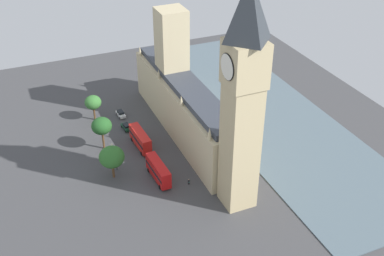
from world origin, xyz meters
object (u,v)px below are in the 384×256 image
Objects in this scene: parliament_building at (184,100)px; clock_tower at (243,97)px; car_white_corner at (121,114)px; car_dark_green_by_river_gate at (126,127)px; plane_tree_opposite_hall at (102,126)px; street_lamp_under_trees at (116,155)px; street_lamp_leading at (112,150)px; pedestrian_near_tower at (189,182)px; double_decker_bus_trailing at (158,170)px; plane_tree_far_end at (112,157)px; double_decker_bus_kerbside at (140,139)px; plane_tree_midblock at (93,103)px.

clock_tower reaches higher than parliament_building.
car_white_corner and car_dark_green_by_river_gate have the same top height.
street_lamp_under_trees is at bearing 93.31° from plane_tree_opposite_hall.
street_lamp_leading is (-0.49, 7.83, -2.69)m from plane_tree_opposite_hall.
parliament_building is at bearing -103.75° from pedestrian_near_tower.
double_decker_bus_trailing is at bearing 137.70° from street_lamp_under_trees.
plane_tree_far_end is 0.92× the size of plane_tree_opposite_hall.
double_decker_bus_kerbside is at bearing -152.26° from street_lamp_leading.
clock_tower reaches higher than plane_tree_opposite_hall.
plane_tree_far_end is 1.39× the size of street_lamp_leading.
double_decker_bus_trailing reaches higher than pedestrian_near_tower.
plane_tree_opposite_hall is (8.21, 6.88, 6.16)m from car_dark_green_by_river_gate.
car_dark_green_by_river_gate is (0.53, 7.59, -0.00)m from car_white_corner.
parliament_building is at bearing -153.20° from street_lamp_under_trees.
double_decker_bus_kerbside is 7.09× the size of pedestrian_near_tower.
car_white_corner is at bearing -121.15° from plane_tree_opposite_hall.
parliament_building is 38.35m from clock_tower.
plane_tree_opposite_hall is 1.51× the size of street_lamp_leading.
street_lamp_leading reaches higher than pedestrian_near_tower.
clock_tower is 31.72m from double_decker_bus_trailing.
parliament_building is 12.82× the size of car_white_corner.
street_lamp_under_trees is (-1.50, -2.48, -1.30)m from plane_tree_far_end.
clock_tower is at bearing 124.70° from plane_tree_opposite_hall.
double_decker_bus_kerbside is 11.54m from street_lamp_under_trees.
parliament_building reaches higher than plane_tree_opposite_hall.
car_white_corner is 1.02× the size of car_dark_green_by_river_gate.
street_lamp_leading is at bearing -155.34° from double_decker_bus_kerbside.
plane_tree_far_end reaches higher than car_dark_green_by_river_gate.
parliament_building is 18.33m from car_dark_green_by_river_gate.
double_decker_bus_trailing is 13.51m from street_lamp_leading.
plane_tree_opposite_hall reaches higher than double_decker_bus_kerbside.
street_lamp_under_trees is (14.41, -12.33, 4.02)m from pedestrian_near_tower.
plane_tree_far_end is 5.64m from street_lamp_leading.
plane_tree_midblock is at bearing 110.00° from double_decker_bus_kerbside.
double_decker_bus_trailing is at bearing -32.22° from pedestrian_near_tower.
plane_tree_far_end is (23.62, -19.79, -21.18)m from clock_tower.
plane_tree_opposite_hall is at bearing 157.78° from double_decker_bus_kerbside.
parliament_building reaches higher than double_decker_bus_kerbside.
plane_tree_far_end is at bearing -26.02° from pedestrian_near_tower.
plane_tree_opposite_hall reaches higher than double_decker_bus_trailing.
double_decker_bus_trailing is at bearing -94.27° from car_dark_green_by_river_gate.
car_dark_green_by_river_gate is 30.55m from pedestrian_near_tower.
street_lamp_leading is 2.76m from street_lamp_under_trees.
street_lamp_under_trees is (22.12, -22.27, -22.49)m from clock_tower.
street_lamp_under_trees reaches higher than double_decker_bus_kerbside.
pedestrian_near_tower is 0.17× the size of plane_tree_far_end.
double_decker_bus_kerbside is (14.22, 4.21, -6.49)m from parliament_building.
parliament_building is at bearing -159.01° from street_lamp_leading.
car_dark_green_by_river_gate is at bearing -113.54° from street_lamp_under_trees.
clock_tower reaches higher than car_white_corner.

